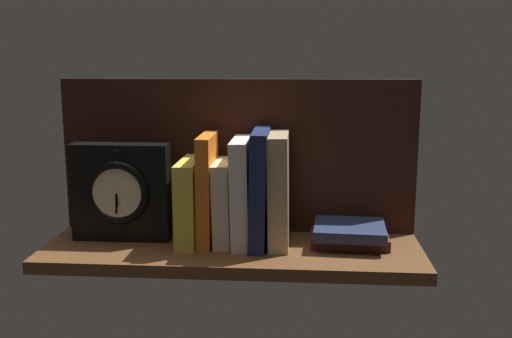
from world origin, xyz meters
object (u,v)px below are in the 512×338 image
object	(u,v)px
book_yellow_seinlanguage	(190,201)
book_white_catcher	(242,192)
book_cream_twain	(224,202)
book_navy_bierce	(260,188)
framed_clock	(121,192)
book_stack_side	(349,234)
book_orange_pandolfini	(207,189)
book_tan_shortstories	(279,190)

from	to	relation	value
book_yellow_seinlanguage	book_white_catcher	size ratio (longest dim) A/B	0.79
book_cream_twain	book_navy_bierce	bearing A→B (deg)	0.00
framed_clock	book_stack_side	distance (cm)	48.18
book_cream_twain	framed_clock	xyz separation A→B (cm)	(-21.70, 0.16, 1.72)
framed_clock	book_stack_side	size ratio (longest dim) A/B	1.27
book_yellow_seinlanguage	book_orange_pandolfini	world-z (taller)	book_orange_pandolfini
book_cream_twain	book_orange_pandolfini	bearing A→B (deg)	180.00
book_navy_bierce	book_orange_pandolfini	bearing A→B (deg)	180.00
book_yellow_seinlanguage	book_tan_shortstories	size ratio (longest dim) A/B	0.75
book_cream_twain	book_tan_shortstories	xyz separation A→B (cm)	(11.30, 0.00, 2.88)
framed_clock	book_cream_twain	bearing A→B (deg)	-0.43
book_white_catcher	framed_clock	size ratio (longest dim) A/B	1.07
book_orange_pandolfini	book_navy_bierce	world-z (taller)	book_navy_bierce
book_navy_bierce	book_white_catcher	bearing A→B (deg)	180.00
book_yellow_seinlanguage	book_tan_shortstories	world-z (taller)	book_tan_shortstories
book_white_catcher	book_navy_bierce	xyz separation A→B (cm)	(3.66, 0.00, 0.93)
book_tan_shortstories	book_yellow_seinlanguage	bearing A→B (deg)	180.00
book_cream_twain	book_stack_side	size ratio (longest dim) A/B	1.06
book_yellow_seinlanguage	book_navy_bierce	world-z (taller)	book_navy_bierce
book_orange_pandolfini	book_cream_twain	world-z (taller)	book_orange_pandolfini
book_yellow_seinlanguage	framed_clock	world-z (taller)	framed_clock
book_tan_shortstories	book_stack_side	xyz separation A→B (cm)	(14.52, 0.28, -9.15)
book_yellow_seinlanguage	book_white_catcher	world-z (taller)	book_white_catcher
book_orange_pandolfini	framed_clock	distance (cm)	18.35
book_tan_shortstories	book_stack_side	size ratio (longest dim) A/B	1.42
book_yellow_seinlanguage	book_navy_bierce	bearing A→B (deg)	0.00
book_white_catcher	book_stack_side	distance (cm)	23.67
book_orange_pandolfini	book_tan_shortstories	xyz separation A→B (cm)	(14.68, 0.00, 0.18)
book_yellow_seinlanguage	book_white_catcher	xyz separation A→B (cm)	(10.80, 0.00, 2.25)
book_orange_pandolfini	book_tan_shortstories	bearing A→B (deg)	0.00
book_yellow_seinlanguage	book_cream_twain	xyz separation A→B (cm)	(7.03, 0.00, -0.07)
book_white_catcher	book_tan_shortstories	bearing A→B (deg)	0.00
book_yellow_seinlanguage	book_white_catcher	distance (cm)	11.03
book_white_catcher	framed_clock	xyz separation A→B (cm)	(-25.46, 0.16, -0.60)
book_orange_pandolfini	book_navy_bierce	xyz separation A→B (cm)	(10.80, 0.00, 0.55)
book_cream_twain	book_stack_side	bearing A→B (deg)	0.62
book_navy_bierce	book_stack_side	bearing A→B (deg)	0.87
book_yellow_seinlanguage	book_tan_shortstories	xyz separation A→B (cm)	(18.33, 0.00, 2.81)
book_navy_bierce	framed_clock	size ratio (longest dim) A/B	1.16
book_cream_twain	book_stack_side	xyz separation A→B (cm)	(25.82, 0.28, -6.27)
book_stack_side	book_white_catcher	bearing A→B (deg)	-179.27
framed_clock	book_stack_side	xyz separation A→B (cm)	(47.52, 0.12, -7.99)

